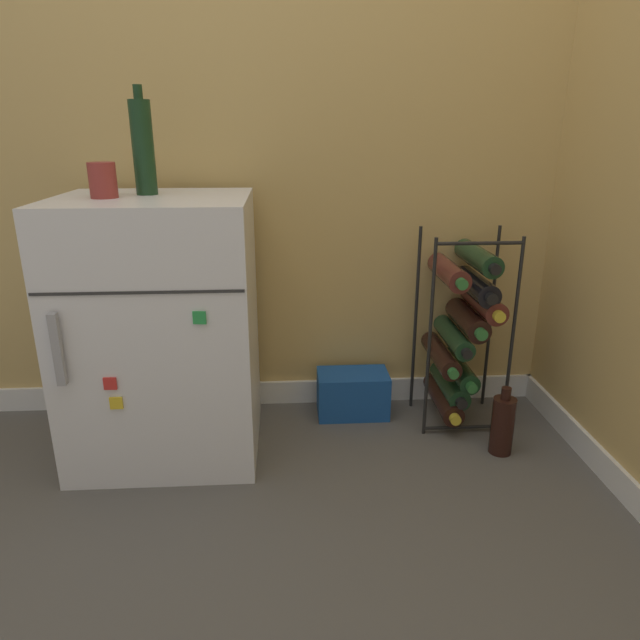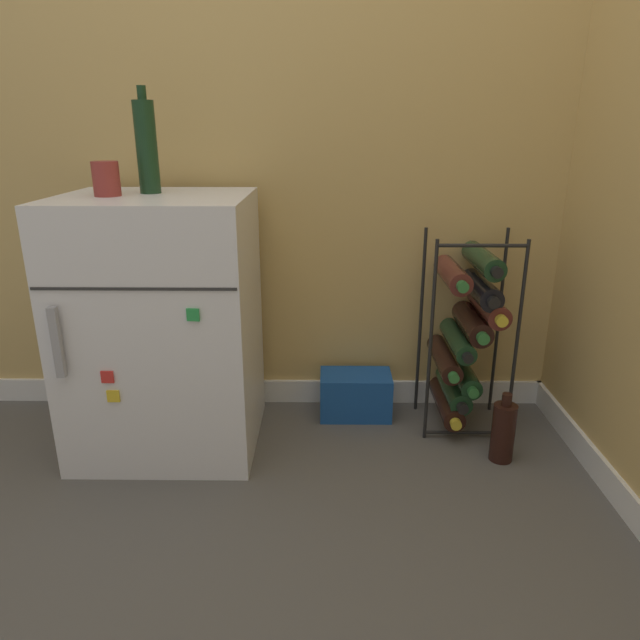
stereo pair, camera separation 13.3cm
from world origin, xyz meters
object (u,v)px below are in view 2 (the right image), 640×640
at_px(wine_rack, 464,333).
at_px(fridge_top_cup, 106,179).
at_px(mini_fridge, 164,326).
at_px(loose_bottle_floor, 503,431).
at_px(fridge_top_bottle, 146,146).
at_px(soda_box, 355,395).

bearing_deg(wine_rack, fridge_top_cup, -172.79).
xyz_separation_m(mini_fridge, loose_bottle_floor, (1.10, -0.12, -0.31)).
xyz_separation_m(mini_fridge, fridge_top_cup, (-0.12, -0.02, 0.47)).
bearing_deg(mini_fridge, loose_bottle_floor, -6.16).
bearing_deg(fridge_top_cup, mini_fridge, 10.79).
height_order(fridge_top_bottle, loose_bottle_floor, fridge_top_bottle).
relative_size(fridge_top_cup, loose_bottle_floor, 0.43).
bearing_deg(fridge_top_cup, loose_bottle_floor, -4.43).
distance_m(fridge_top_cup, fridge_top_bottle, 0.16).
height_order(wine_rack, fridge_top_cup, fridge_top_cup).
bearing_deg(wine_rack, loose_bottle_floor, -69.31).
relative_size(fridge_top_cup, fridge_top_bottle, 0.32).
xyz_separation_m(mini_fridge, soda_box, (0.64, 0.18, -0.33)).
bearing_deg(fridge_top_bottle, soda_box, 10.76).
relative_size(wine_rack, soda_box, 2.67).
distance_m(soda_box, fridge_top_cup, 1.12).
distance_m(soda_box, loose_bottle_floor, 0.55).
bearing_deg(fridge_top_cup, fridge_top_bottle, 37.27).
height_order(wine_rack, soda_box, wine_rack).
xyz_separation_m(soda_box, fridge_top_cup, (-0.76, -0.20, 0.80)).
bearing_deg(mini_fridge, soda_box, 15.84).
relative_size(soda_box, fridge_top_bottle, 0.84).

